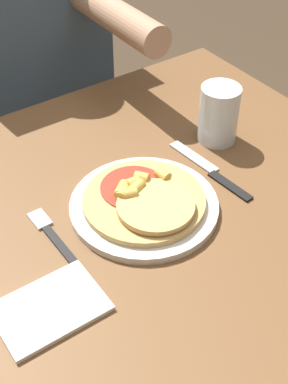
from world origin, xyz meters
TOP-DOWN VIEW (x-y plane):
  - dining_table at (0.00, 0.00)m, footprint 0.93×0.93m
  - plate at (-0.02, 0.04)m, footprint 0.26×0.26m
  - pizza at (-0.02, 0.04)m, footprint 0.22×0.22m
  - fork at (-0.18, 0.07)m, footprint 0.03×0.18m
  - knife at (0.15, 0.05)m, footprint 0.03×0.22m
  - drinking_glass at (0.23, 0.13)m, footprint 0.08×0.08m
  - napkin at (-0.26, -0.06)m, footprint 0.16×0.11m
  - person_diner at (0.06, 0.68)m, footprint 0.38×0.52m

SIDE VIEW (x-z plane):
  - dining_table at x=0.00m, z-range 0.25..0.98m
  - person_diner at x=0.06m, z-range 0.10..1.31m
  - fork at x=-0.18m, z-range 0.73..0.74m
  - knife at x=0.15m, z-range 0.73..0.74m
  - napkin at x=-0.26m, z-range 0.73..0.74m
  - plate at x=-0.02m, z-range 0.73..0.74m
  - pizza at x=-0.02m, z-range 0.74..0.77m
  - drinking_glass at x=0.23m, z-range 0.73..0.85m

